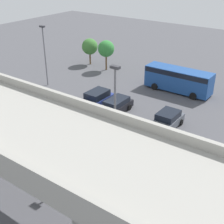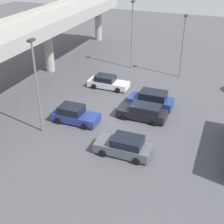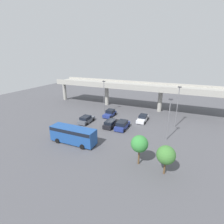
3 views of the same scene
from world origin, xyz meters
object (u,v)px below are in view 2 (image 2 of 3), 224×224
object	(u,v)px
parked_car_3	(151,100)
lamp_post_mid_lot	(183,42)
parked_car_0	(124,146)
parked_car_4	(108,82)
parked_car_2	(143,112)
parked_car_1	(74,115)
lamp_post_by_overpass	(36,81)
lamp_post_near_aisle	(132,30)

from	to	relation	value
parked_car_3	lamp_post_mid_lot	distance (m)	9.84
parked_car_0	parked_car_4	distance (m)	12.86
parked_car_2	parked_car_1	bearing A→B (deg)	26.61
parked_car_1	lamp_post_mid_lot	world-z (taller)	lamp_post_mid_lot
parked_car_3	parked_car_4	xyz separation A→B (m)	(2.75, 5.92, -0.14)
parked_car_2	parked_car_3	bearing A→B (deg)	-92.85
lamp_post_mid_lot	lamp_post_by_overpass	bearing A→B (deg)	152.14
lamp_post_by_overpass	parked_car_0	bearing A→B (deg)	-93.97
parked_car_4	lamp_post_mid_lot	distance (m)	10.24
parked_car_3	parked_car_0	bearing A→B (deg)	90.76
parked_car_1	parked_car_3	bearing A→B (deg)	43.08
parked_car_0	parked_car_4	xyz separation A→B (m)	(11.35, 6.04, -0.07)
parked_car_0	parked_car_2	world-z (taller)	parked_car_0
parked_car_0	lamp_post_near_aisle	size ratio (longest dim) A/B	0.52
parked_car_4	lamp_post_near_aisle	distance (m)	8.38
lamp_post_mid_lot	parked_car_1	bearing A→B (deg)	154.01
parked_car_3	parked_car_4	bearing A→B (deg)	-24.90
parked_car_3	parked_car_1	bearing A→B (deg)	43.08
parked_car_3	lamp_post_by_overpass	size ratio (longest dim) A/B	0.54
parked_car_1	lamp_post_mid_lot	size ratio (longest dim) A/B	0.58
parked_car_4	lamp_post_mid_lot	size ratio (longest dim) A/B	0.62
parked_car_0	parked_car_1	xyz separation A→B (m)	(3.07, 6.03, -0.00)
parked_car_3	lamp_post_mid_lot	world-z (taller)	lamp_post_mid_lot
lamp_post_by_overpass	parked_car_3	bearing A→B (deg)	-44.26
parked_car_4	lamp_post_by_overpass	xyz separation A→B (m)	(-10.80, 1.92, 4.20)
parked_car_2	lamp_post_near_aisle	xyz separation A→B (m)	(12.52, 5.30, 4.30)
lamp_post_by_overpass	parked_car_4	bearing A→B (deg)	-10.10
lamp_post_near_aisle	lamp_post_mid_lot	world-z (taller)	lamp_post_near_aisle
parked_car_0	lamp_post_by_overpass	bearing A→B (deg)	-3.97
parked_car_1	parked_car_2	bearing A→B (deg)	26.61
parked_car_0	lamp_post_by_overpass	world-z (taller)	lamp_post_by_overpass
lamp_post_near_aisle	lamp_post_mid_lot	bearing A→B (deg)	-97.25
parked_car_2	parked_car_3	xyz separation A→B (m)	(2.63, -0.13, 0.09)
parked_car_1	parked_car_4	size ratio (longest dim) A/B	0.94
lamp_post_by_overpass	lamp_post_mid_lot	bearing A→B (deg)	-27.86
parked_car_0	parked_car_2	bearing A→B (deg)	-87.64
parked_car_3	lamp_post_near_aisle	size ratio (longest dim) A/B	0.52
parked_car_1	lamp_post_near_aisle	world-z (taller)	lamp_post_near_aisle
parked_car_0	parked_car_3	bearing A→B (deg)	-89.24
parked_car_2	parked_car_4	distance (m)	7.91
parked_car_2	lamp_post_by_overpass	size ratio (longest dim) A/B	0.56
parked_car_2	lamp_post_near_aisle	world-z (taller)	lamp_post_near_aisle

